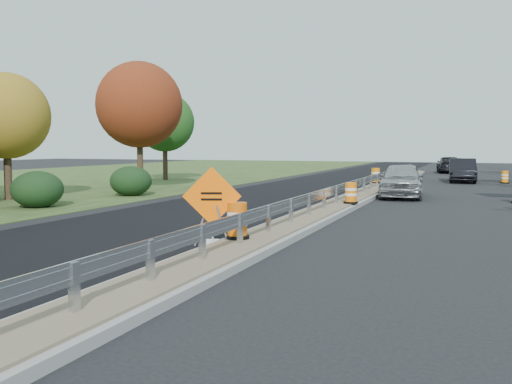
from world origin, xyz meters
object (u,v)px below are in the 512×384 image
(barrel_median_far, at_px, (376,176))
(car_dark_far, at_px, (449,165))
(barrel_median_near, at_px, (237,221))
(barrel_shoulder_mid, at_px, (505,177))
(car_silver, at_px, (402,180))
(car_dark_mid, at_px, (462,170))
(caution_sign, at_px, (212,227))
(barrel_median_mid, at_px, (351,193))

(barrel_median_far, distance_m, car_dark_far, 20.64)
(barrel_median_near, relative_size, barrel_shoulder_mid, 1.09)
(car_silver, bearing_deg, barrel_shoulder_mid, 63.42)
(barrel_median_near, xyz_separation_m, barrel_median_far, (-0.23, 22.19, 0.01))
(car_dark_mid, bearing_deg, car_silver, -103.69)
(car_silver, bearing_deg, barrel_median_near, -102.53)
(caution_sign, bearing_deg, car_silver, 60.69)
(caution_sign, distance_m, barrel_median_far, 22.44)
(barrel_median_far, distance_m, barrel_shoulder_mid, 9.94)
(caution_sign, xyz_separation_m, car_silver, (2.70, 15.88, 0.34))
(caution_sign, bearing_deg, car_dark_far, 65.36)
(barrel_median_mid, xyz_separation_m, car_dark_mid, (3.75, 19.52, 0.18))
(barrel_median_near, relative_size, barrel_median_mid, 1.08)
(barrel_median_mid, height_order, car_silver, car_silver)
(caution_sign, xyz_separation_m, barrel_median_far, (0.35, 22.44, 0.16))
(barrel_median_mid, xyz_separation_m, car_silver, (1.25, 6.09, 0.22))
(caution_sign, relative_size, barrel_median_near, 2.24)
(barrel_median_near, xyz_separation_m, barrel_median_mid, (0.87, 9.55, -0.03))
(barrel_median_near, relative_size, car_silver, 0.18)
(barrel_median_mid, bearing_deg, barrel_median_far, 94.97)
(barrel_median_mid, relative_size, barrel_shoulder_mid, 1.01)
(barrel_median_far, relative_size, car_dark_mid, 0.19)
(car_dark_mid, bearing_deg, barrel_median_near, -102.18)
(barrel_median_mid, distance_m, barrel_shoulder_mid, 20.16)
(barrel_median_far, xyz_separation_m, car_dark_mid, (4.85, 6.88, 0.14))
(car_silver, bearing_deg, caution_sign, -104.46)
(caution_sign, height_order, car_dark_mid, caution_sign)
(caution_sign, distance_m, car_silver, 16.11)
(caution_sign, distance_m, barrel_median_near, 0.65)
(barrel_shoulder_mid, relative_size, car_dark_far, 0.16)
(barrel_shoulder_mid, distance_m, car_dark_far, 14.52)
(barrel_shoulder_mid, bearing_deg, barrel_median_far, -139.45)
(barrel_median_far, height_order, car_dark_far, car_dark_far)
(caution_sign, relative_size, barrel_shoulder_mid, 2.44)
(caution_sign, relative_size, car_dark_far, 0.40)
(car_silver, bearing_deg, barrel_median_far, 104.91)
(barrel_median_near, bearing_deg, barrel_median_mid, 84.79)
(barrel_median_far, bearing_deg, car_silver, -70.28)
(caution_sign, xyz_separation_m, barrel_median_near, (0.58, 0.24, 0.15))
(car_silver, bearing_deg, car_dark_mid, 74.63)
(barrel_median_far, xyz_separation_m, car_dark_far, (3.38, 20.37, 0.07))
(caution_sign, distance_m, car_dark_far, 42.97)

